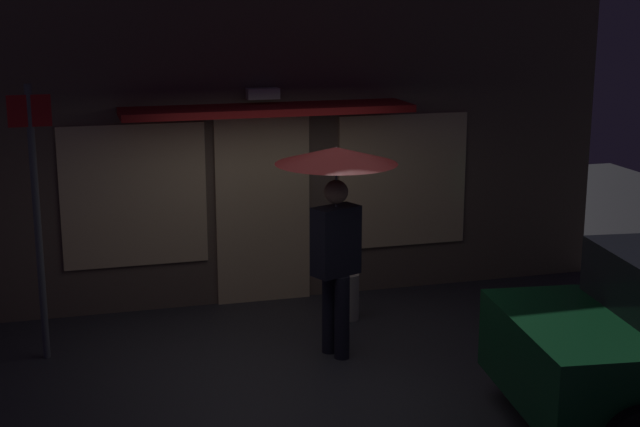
% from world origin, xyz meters
% --- Properties ---
extents(ground_plane, '(18.00, 18.00, 0.00)m').
position_xyz_m(ground_plane, '(0.00, 0.00, 0.00)').
color(ground_plane, '#2D2D33').
extents(building_facade, '(8.48, 1.00, 3.67)m').
position_xyz_m(building_facade, '(0.00, 2.34, 1.83)').
color(building_facade, brown).
rests_on(building_facade, ground).
extents(person_with_umbrella, '(1.19, 1.19, 2.11)m').
position_xyz_m(person_with_umbrella, '(0.32, 0.32, 1.66)').
color(person_with_umbrella, black).
rests_on(person_with_umbrella, ground).
extents(street_sign_post, '(0.40, 0.07, 2.72)m').
position_xyz_m(street_sign_post, '(-2.47, 1.03, 1.53)').
color(street_sign_post, '#595B60').
rests_on(street_sign_post, ground).
extents(sidewalk_bollard, '(0.21, 0.21, 0.52)m').
position_xyz_m(sidewalk_bollard, '(0.78, 1.28, 0.26)').
color(sidewalk_bollard, '#B2A899').
rests_on(sidewalk_bollard, ground).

